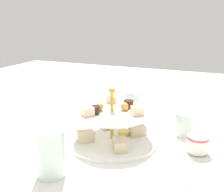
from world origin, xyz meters
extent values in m
plane|color=white|center=(0.00, 0.00, 0.00)|extent=(2.40, 2.40, 0.00)
cylinder|color=white|center=(0.00, 0.00, 0.01)|extent=(0.27, 0.27, 0.01)
cylinder|color=white|center=(0.00, 0.00, 0.09)|extent=(0.23, 0.23, 0.01)
cylinder|color=gold|center=(0.00, 0.00, 0.08)|extent=(0.01, 0.01, 0.16)
sphere|color=gold|center=(0.00, 0.00, 0.16)|extent=(0.02, 0.02, 0.02)
cube|color=beige|center=(-0.05, 0.06, 0.03)|extent=(0.06, 0.06, 0.03)
cube|color=beige|center=(-0.06, -0.05, 0.03)|extent=(0.06, 0.05, 0.03)
cube|color=beige|center=(0.05, -0.06, 0.03)|extent=(0.06, 0.06, 0.03)
cube|color=beige|center=(0.06, 0.05, 0.03)|extent=(0.06, 0.06, 0.03)
cylinder|color=#E5C660|center=(0.03, -0.02, 0.02)|extent=(0.04, 0.04, 0.01)
cylinder|color=#381E14|center=(-0.04, 0.04, 0.11)|extent=(0.03, 0.03, 0.02)
cylinder|color=#381E14|center=(0.04, -0.04, 0.11)|extent=(0.03, 0.03, 0.02)
cube|color=beige|center=(0.07, 0.03, 0.11)|extent=(0.04, 0.04, 0.02)
cube|color=beige|center=(-0.06, 0.05, 0.11)|extent=(0.04, 0.04, 0.02)
cube|color=beige|center=(-0.01, -0.08, 0.11)|extent=(0.04, 0.04, 0.02)
sphere|color=gold|center=(-0.01, 0.03, 0.11)|extent=(0.02, 0.02, 0.02)
sphere|color=gold|center=(0.01, -0.03, 0.11)|extent=(0.02, 0.02, 0.02)
cylinder|color=silver|center=(-0.22, 0.06, 0.06)|extent=(0.07, 0.07, 0.11)
cylinder|color=silver|center=(0.13, -0.19, 0.04)|extent=(0.06, 0.06, 0.07)
cylinder|color=white|center=(0.02, -0.24, 0.00)|extent=(0.09, 0.09, 0.01)
cylinder|color=white|center=(0.02, -0.24, 0.03)|extent=(0.06, 0.06, 0.04)
cylinder|color=#D14C56|center=(0.02, -0.24, 0.05)|extent=(0.06, 0.06, 0.01)
cube|color=silver|center=(0.03, 0.28, 0.00)|extent=(0.17, 0.03, 0.00)
cylinder|color=silver|center=(0.21, 0.01, 0.05)|extent=(0.06, 0.06, 0.10)
camera|label=1|loc=(-0.70, -0.29, 0.36)|focal=44.35mm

